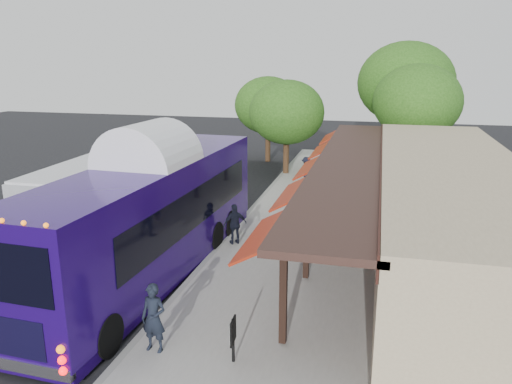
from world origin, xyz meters
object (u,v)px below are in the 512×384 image
Objects in this scene: ped_c at (235,224)px; city_bus at (115,184)px; coach_bus at (152,211)px; ped_a at (154,318)px; ped_b at (301,228)px; sign_board at (233,333)px; ped_d at (306,170)px.

city_bus is at bearing -53.97° from ped_c.
ped_a is (2.19, -4.63, -1.19)m from coach_bus.
ped_b is (2.47, 7.42, 0.03)m from ped_a.
coach_bus is at bearing 128.94° from sign_board.
coach_bus is at bearing -51.29° from city_bus.
ped_b reaches higher than ped_a.
sign_board is at bearing 70.72° from ped_c.
coach_bus reaches higher than ped_b.
ped_d is at bearing -132.27° from ped_c.
city_bus reaches higher than sign_board.
sign_board is (4.21, -4.63, -1.32)m from coach_bus.
city_bus is 9.28m from ped_b.
ped_c is (-2.61, 0.19, -0.12)m from ped_b.
ped_b is (4.66, 2.78, -1.16)m from coach_bus.
ped_b is at bearing 76.52° from ped_a.
ped_d is (3.34, 13.28, -1.29)m from coach_bus.
coach_bus is 7.39× the size of ped_a.
ped_c is at bearing 82.71° from ped_d.
city_bus is 10.05× the size of sign_board.
ped_a is 1.13× the size of ped_d.
ped_b is 1.17× the size of ped_d.
ped_c is at bearing -20.02° from city_bus.
ped_d is (7.63, 8.15, -0.73)m from city_bus.
ped_c reaches higher than ped_d.
ped_b reaches higher than ped_d.
city_bus reaches higher than ped_a.
ped_c is (-0.14, 7.61, -0.08)m from ped_a.
ped_a reaches higher than ped_d.
ped_d is at bearing 89.46° from sign_board.
ped_b reaches higher than ped_c.
city_bus reaches higher than ped_d.
ped_c is 1.42× the size of sign_board.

